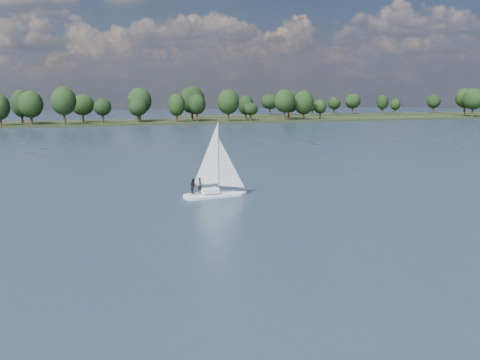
# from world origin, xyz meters

# --- Properties ---
(ground) EXTENTS (700.00, 700.00, 0.00)m
(ground) POSITION_xyz_m (0.00, 100.00, 0.00)
(ground) COLOR #233342
(ground) RESTS_ON ground
(far_shore) EXTENTS (660.00, 40.00, 1.50)m
(far_shore) POSITION_xyz_m (0.00, 212.00, 0.00)
(far_shore) COLOR black
(far_shore) RESTS_ON ground
(far_shore_back) EXTENTS (220.00, 30.00, 1.40)m
(far_shore_back) POSITION_xyz_m (160.00, 260.00, 0.00)
(far_shore_back) COLOR black
(far_shore_back) RESTS_ON ground
(sailboat) EXTENTS (6.89, 2.45, 8.89)m
(sailboat) POSITION_xyz_m (-9.91, 38.96, 2.48)
(sailboat) COLOR white
(sailboat) RESTS_ON ground
(treeline) EXTENTS (562.32, 74.47, 17.99)m
(treeline) POSITION_xyz_m (-2.79, 208.28, 8.04)
(treeline) COLOR black
(treeline) RESTS_ON ground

